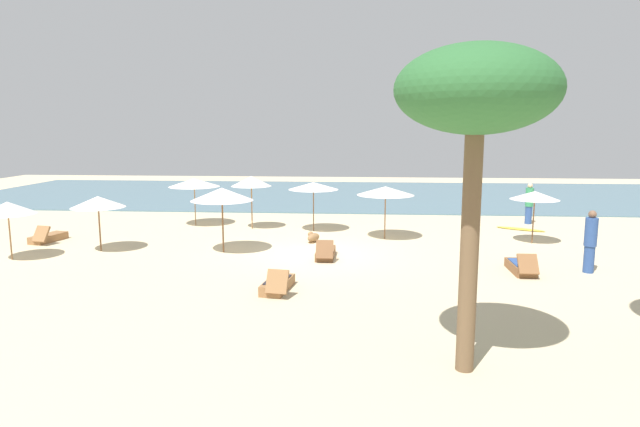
# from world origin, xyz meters

# --- Properties ---
(ground_plane) EXTENTS (60.00, 60.00, 0.00)m
(ground_plane) POSITION_xyz_m (0.00, 0.00, 0.00)
(ground_plane) COLOR beige
(ocean_water) EXTENTS (48.00, 16.00, 0.06)m
(ocean_water) POSITION_xyz_m (0.00, 17.00, 0.03)
(ocean_water) COLOR slate
(ocean_water) RESTS_ON ground_plane
(umbrella_0) EXTENTS (1.81, 1.81, 2.02)m
(umbrella_0) POSITION_xyz_m (7.98, 2.47, 1.86)
(umbrella_0) COLOR brown
(umbrella_0) RESTS_ON ground_plane
(umbrella_1) EXTENTS (1.89, 1.89, 1.99)m
(umbrella_1) POSITION_xyz_m (-7.95, -0.02, 1.79)
(umbrella_1) COLOR brown
(umbrella_1) RESTS_ON ground_plane
(umbrella_2) EXTENTS (1.75, 1.75, 2.32)m
(umbrella_2) POSITION_xyz_m (-3.36, 4.68, 2.10)
(umbrella_2) COLOR olive
(umbrella_2) RESTS_ON ground_plane
(umbrella_3) EXTENTS (2.27, 2.27, 2.11)m
(umbrella_3) POSITION_xyz_m (2.36, 2.93, 1.93)
(umbrella_3) COLOR brown
(umbrella_3) RESTS_ON ground_plane
(umbrella_4) EXTENTS (2.20, 2.20, 2.32)m
(umbrella_4) POSITION_xyz_m (-3.49, 0.12, 2.09)
(umbrella_4) COLOR brown
(umbrella_4) RESTS_ON ground_plane
(umbrella_5) EXTENTS (1.78, 1.78, 1.97)m
(umbrella_5) POSITION_xyz_m (-10.35, -1.47, 1.76)
(umbrella_5) COLOR olive
(umbrella_5) RESTS_ON ground_plane
(umbrella_6) EXTENTS (2.13, 2.13, 2.11)m
(umbrella_6) POSITION_xyz_m (-0.62, 4.33, 1.95)
(umbrella_6) COLOR brown
(umbrella_6) RESTS_ON ground_plane
(umbrella_7) EXTENTS (2.28, 2.28, 2.14)m
(umbrella_7) POSITION_xyz_m (-6.10, 5.30, 1.96)
(umbrella_7) COLOR olive
(umbrella_7) RESTS_ON ground_plane
(lounger_0) EXTENTS (0.92, 1.74, 0.73)m
(lounger_0) POSITION_xyz_m (-10.77, 1.36, 0.17)
(lounger_0) COLOR olive
(lounger_0) RESTS_ON ground_plane
(lounger_1) EXTENTS (0.60, 1.68, 0.71)m
(lounger_1) POSITION_xyz_m (6.32, -1.89, 0.18)
(lounger_1) COLOR brown
(lounger_1) RESTS_ON ground_plane
(lounger_2) EXTENTS (0.62, 1.66, 0.73)m
(lounger_2) POSITION_xyz_m (0.20, -0.45, 0.17)
(lounger_2) COLOR brown
(lounger_2) RESTS_ON ground_plane
(lounger_3) EXTENTS (0.81, 1.70, 0.74)m
(lounger_3) POSITION_xyz_m (-0.86, -4.32, 0.18)
(lounger_3) COLOR olive
(lounger_3) RESTS_ON ground_plane
(person_0) EXTENTS (0.46, 0.46, 1.93)m
(person_0) POSITION_xyz_m (8.38, -1.73, 0.98)
(person_0) COLOR #2D4C8C
(person_0) RESTS_ON ground_plane
(person_1) EXTENTS (0.50, 0.50, 1.89)m
(person_1) POSITION_xyz_m (9.12, 6.82, 0.96)
(person_1) COLOR #2D4C8C
(person_1) RESTS_ON ground_plane
(palm_1) EXTENTS (2.81, 2.81, 5.82)m
(palm_1) POSITION_xyz_m (3.31, -8.87, 4.95)
(palm_1) COLOR brown
(palm_1) RESTS_ON ground_plane
(dog) EXTENTS (0.60, 0.80, 0.37)m
(dog) POSITION_xyz_m (-0.44, 2.07, 0.19)
(dog) COLOR olive
(dog) RESTS_ON ground_plane
(surfboard) EXTENTS (2.00, 1.35, 0.07)m
(surfboard) POSITION_xyz_m (8.35, 5.28, 0.04)
(surfboard) COLOR gold
(surfboard) RESTS_ON ground_plane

